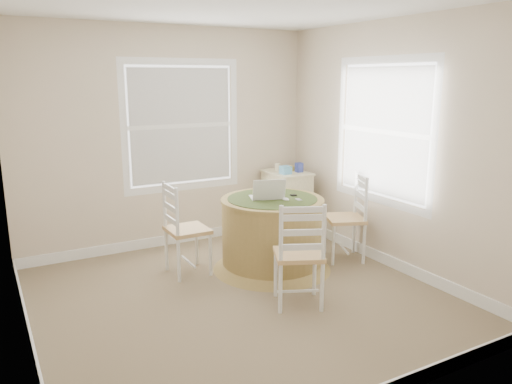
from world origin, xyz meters
TOP-DOWN VIEW (x-y plane):
  - room at (0.17, 0.16)m, footprint 3.64×3.64m
  - round_table at (0.65, 0.50)m, footprint 1.26×1.26m
  - chair_left at (-0.19, 0.82)m, footprint 0.40×0.42m
  - chair_near at (0.41, -0.36)m, footprint 0.55×0.54m
  - chair_right at (1.51, 0.35)m, footprint 0.53×0.54m
  - laptop at (0.59, 0.52)m, footprint 0.41×0.39m
  - mouse at (0.73, 0.37)m, footprint 0.08×0.11m
  - phone at (0.85, 0.30)m, footprint 0.06×0.10m
  - keys at (0.90, 0.48)m, footprint 0.07×0.06m
  - corner_chest at (1.43, 1.45)m, footprint 0.48×0.63m
  - tissue_box at (1.33, 1.32)m, footprint 0.12×0.12m
  - box_yellow at (1.48, 1.49)m, footprint 0.15×0.10m
  - box_blue at (1.56, 1.34)m, footprint 0.08×0.08m
  - cup_cream at (1.37, 1.59)m, footprint 0.07×0.07m

SIDE VIEW (x-z plane):
  - corner_chest at x=1.43m, z-range 0.00..0.83m
  - round_table at x=0.65m, z-range 0.03..0.81m
  - chair_left at x=-0.19m, z-range 0.00..0.95m
  - chair_near at x=0.41m, z-range 0.00..0.95m
  - chair_right at x=1.51m, z-range 0.00..0.95m
  - phone at x=0.85m, z-range 0.77..0.78m
  - keys at x=0.90m, z-range 0.77..0.79m
  - mouse at x=0.73m, z-range 0.77..0.80m
  - laptop at x=0.59m, z-range 0.69..0.92m
  - box_yellow at x=1.48m, z-range 0.83..0.89m
  - cup_cream at x=1.37m, z-range 0.83..0.92m
  - tissue_box at x=1.33m, z-range 0.83..0.93m
  - box_blue at x=1.56m, z-range 0.83..0.95m
  - room at x=0.17m, z-range -0.02..2.62m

